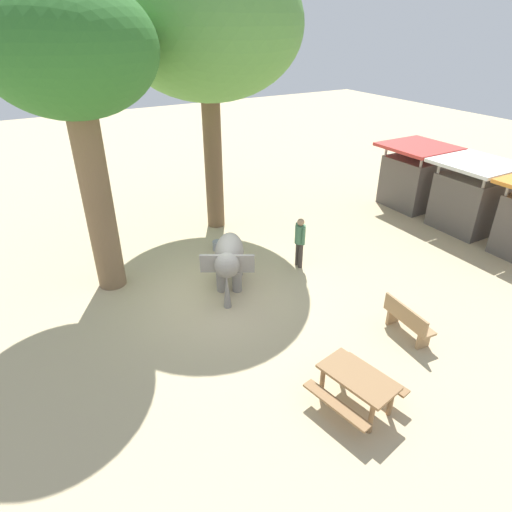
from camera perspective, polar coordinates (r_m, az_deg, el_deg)
The scene contains 10 objects.
ground_plane at distance 12.31m, azimuth -4.56°, elevation -5.16°, with size 60.00×60.00×0.00m, color tan.
elephant at distance 12.19m, azimuth -3.58°, elevation -0.20°, with size 2.09×1.85×1.50m.
person_handler at distance 13.30m, azimuth 5.81°, elevation 2.25°, with size 0.51×0.32×1.62m.
shade_tree_main at distance 15.04m, azimuth -6.50°, elevation 27.80°, with size 6.31×5.78×8.93m.
shade_tree_secondary at distance 11.61m, azimuth -23.21°, elevation 22.82°, with size 4.36×3.99×7.81m.
wooden_bench at distance 11.18m, azimuth 19.33°, elevation -7.94°, with size 1.43×0.51×0.88m.
picnic_table_near at distance 9.06m, azimuth 13.17°, elevation -15.99°, with size 1.75×1.74×0.78m.
market_stall_red at distance 18.96m, azimuth 20.00°, elevation 9.50°, with size 2.50×2.50×2.52m.
market_stall_white at distance 17.50m, azimuth 26.25°, elevation 6.70°, with size 2.50×2.50×2.52m.
feed_bucket at distance 14.61m, azimuth -5.05°, elevation 1.38°, with size 0.36×0.36×0.32m, color gray.
Camera 1 is at (9.32, -4.22, 6.85)m, focal length 30.34 mm.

